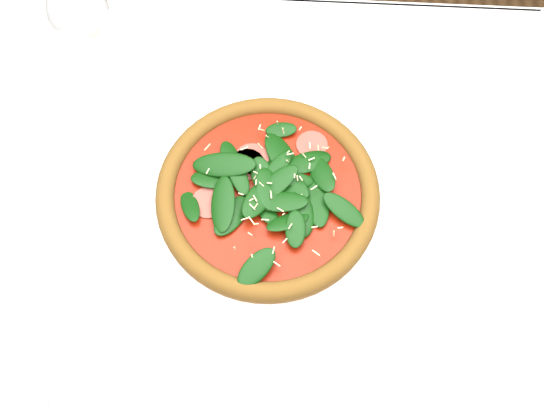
{
  "coord_description": "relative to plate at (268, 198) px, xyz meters",
  "views": [
    {
      "loc": [
        0.01,
        -0.36,
        1.55
      ],
      "look_at": [
        -0.01,
        -0.0,
        0.77
      ],
      "focal_mm": 40.0,
      "sensor_mm": 36.0,
      "label": 1
    }
  ],
  "objects": [
    {
      "name": "pizza",
      "position": [
        0.0,
        -0.0,
        0.02
      ],
      "size": [
        0.37,
        0.37,
        0.04
      ],
      "rotation": [
        0.0,
        0.0,
        -0.18
      ],
      "color": "brown",
      "rests_on": "plate"
    },
    {
      "name": "wine_glass",
      "position": [
        -0.27,
        0.19,
        0.14
      ],
      "size": [
        0.09,
        0.09,
        0.21
      ],
      "color": "silver",
      "rests_on": "dining_table"
    },
    {
      "name": "dining_table",
      "position": [
        0.02,
        -0.01,
        -0.11
      ],
      "size": [
        1.21,
        0.81,
        0.75
      ],
      "color": "white",
      "rests_on": "ground"
    },
    {
      "name": "plate",
      "position": [
        0.0,
        0.0,
        0.0
      ],
      "size": [
        0.37,
        0.37,
        0.02
      ],
      "color": "white",
      "rests_on": "dining_table"
    },
    {
      "name": "ground",
      "position": [
        0.02,
        -0.01,
        -0.76
      ],
      "size": [
        6.0,
        6.0,
        0.0
      ],
      "primitive_type": "plane",
      "color": "brown",
      "rests_on": "ground"
    }
  ]
}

